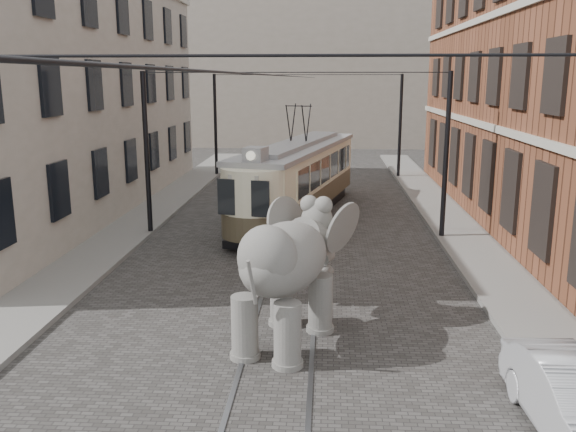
{
  "coord_description": "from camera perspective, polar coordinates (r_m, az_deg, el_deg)",
  "views": [
    {
      "loc": [
        0.97,
        -15.78,
        5.74
      ],
      "look_at": [
        -0.05,
        0.25,
        2.1
      ],
      "focal_mm": 37.93,
      "sensor_mm": 36.0,
      "label": 1
    }
  ],
  "objects": [
    {
      "name": "elephant",
      "position": [
        13.22,
        -0.34,
        -5.87
      ],
      "size": [
        4.23,
        5.58,
        3.03
      ],
      "primitive_type": null,
      "rotation": [
        0.0,
        0.0,
        -0.34
      ],
      "color": "#64615C",
      "rests_on": "ground"
    },
    {
      "name": "tram_rails",
      "position": [
        16.82,
        0.12,
        -7.15
      ],
      "size": [
        1.54,
        80.0,
        0.02
      ],
      "primitive_type": null,
      "color": "slate",
      "rests_on": "ground"
    },
    {
      "name": "sidewalk_left",
      "position": [
        18.36,
        -20.69,
        -6.07
      ],
      "size": [
        2.0,
        60.0,
        0.15
      ],
      "primitive_type": "cube",
      "color": "slate",
      "rests_on": "ground"
    },
    {
      "name": "tram",
      "position": [
        25.46,
        0.98,
        5.1
      ],
      "size": [
        5.06,
        12.06,
        4.69
      ],
      "primitive_type": null,
      "rotation": [
        0.0,
        0.0,
        -0.23
      ],
      "color": "beige",
      "rests_on": "ground"
    },
    {
      "name": "ground",
      "position": [
        16.82,
        0.12,
        -7.19
      ],
      "size": [
        120.0,
        120.0,
        0.0
      ],
      "primitive_type": "plane",
      "color": "#454240"
    },
    {
      "name": "distant_block",
      "position": [
        55.81,
        2.73,
        14.05
      ],
      "size": [
        28.0,
        10.0,
        14.0
      ],
      "primitive_type": "cube",
      "color": "gray",
      "rests_on": "ground"
    },
    {
      "name": "catenary",
      "position": [
        21.0,
        0.42,
        5.27
      ],
      "size": [
        11.0,
        30.2,
        6.0
      ],
      "primitive_type": null,
      "color": "black",
      "rests_on": "ground"
    },
    {
      "name": "stucco_building",
      "position": [
        28.44,
        -21.62,
        10.4
      ],
      "size": [
        7.0,
        24.0,
        10.0
      ],
      "primitive_type": "cube",
      "color": "gray",
      "rests_on": "ground"
    },
    {
      "name": "sidewalk_right",
      "position": [
        17.51,
        20.28,
        -6.94
      ],
      "size": [
        2.0,
        60.0,
        0.15
      ],
      "primitive_type": "cube",
      "color": "slate",
      "rests_on": "ground"
    }
  ]
}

